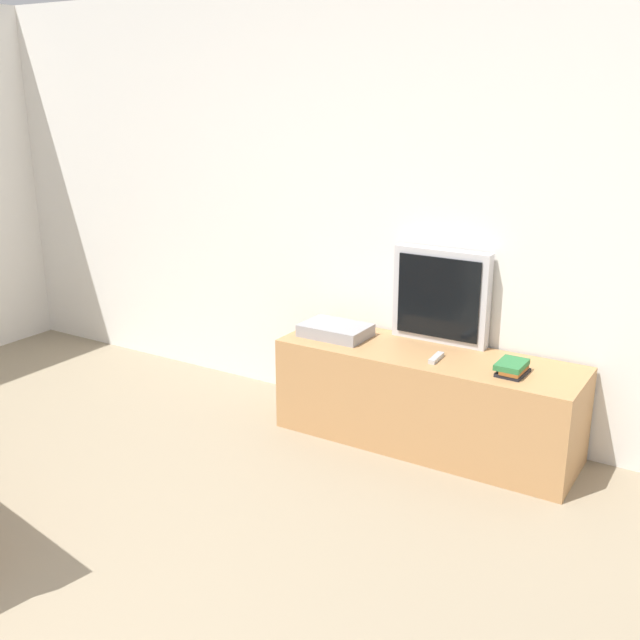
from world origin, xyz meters
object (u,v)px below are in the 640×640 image
Objects in this scene: set_top_box at (336,330)px; television at (441,296)px; tv_stand at (426,399)px; remote_on_stand at (436,358)px; book_stack at (512,368)px.

television is at bearing 22.27° from set_top_box.
television is (-0.03, 0.22, 0.56)m from tv_stand.
set_top_box is at bearing 174.31° from remote_on_stand.
book_stack is at bearing -7.83° from tv_stand.
television is 3.53× the size of remote_on_stand.
book_stack is 1.11m from set_top_box.
television is 1.46× the size of set_top_box.
book_stack is (0.51, -0.07, 0.32)m from tv_stand.
television is at bearing 151.47° from book_stack.
television is 0.42m from remote_on_stand.
book_stack is at bearing -28.53° from television.
television is at bearing 110.77° from remote_on_stand.
book_stack reaches higher than remote_on_stand.
television reaches higher than tv_stand.
remote_on_stand is (0.11, -0.30, -0.27)m from television.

